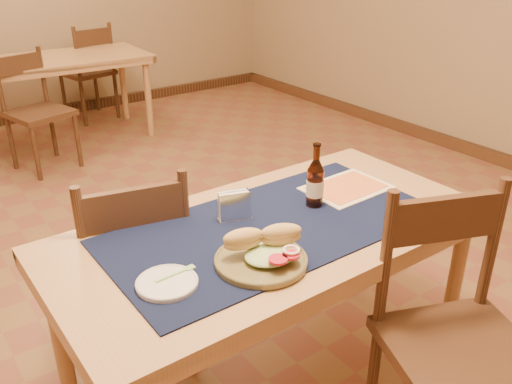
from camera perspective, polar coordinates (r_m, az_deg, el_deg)
room at (r=2.41m, az=-10.35°, el=17.87°), size 6.04×7.04×2.84m
main_table at (r=2.00m, az=1.70°, el=-5.73°), size 1.60×0.80×0.75m
placemat at (r=1.96m, az=1.73°, el=-3.59°), size 1.20×0.60×0.01m
baseboard at (r=2.91m, az=-8.26°, el=-9.48°), size 6.00×7.00×0.10m
back_table at (r=5.10m, az=-20.33°, el=12.22°), size 1.58×0.84×0.75m
chair_main_far at (r=2.27m, az=-12.75°, el=-7.57°), size 0.52×0.52×0.94m
chair_main_near at (r=1.93m, az=20.36°, el=-14.28°), size 0.60×0.60×1.00m
chair_back_near at (r=4.58m, az=-22.12°, el=8.07°), size 0.51×0.51×0.91m
chair_back_far at (r=5.71m, az=-17.17°, el=12.12°), size 0.51×0.51×0.94m
sandwich_plate at (r=1.73m, az=0.81°, el=-6.48°), size 0.30×0.30×0.11m
side_plate at (r=1.66m, az=-9.36°, el=-9.37°), size 0.19×0.19×0.02m
fork at (r=1.69m, az=-8.16°, el=-8.37°), size 0.14×0.02×0.00m
beer_bottle at (r=2.07m, az=6.24°, el=0.95°), size 0.07×0.07×0.25m
napkin_holder at (r=1.97m, az=-2.27°, el=-1.52°), size 0.13×0.08×0.11m
menu_card at (r=2.26m, az=9.53°, el=0.45°), size 0.34×0.26×0.01m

